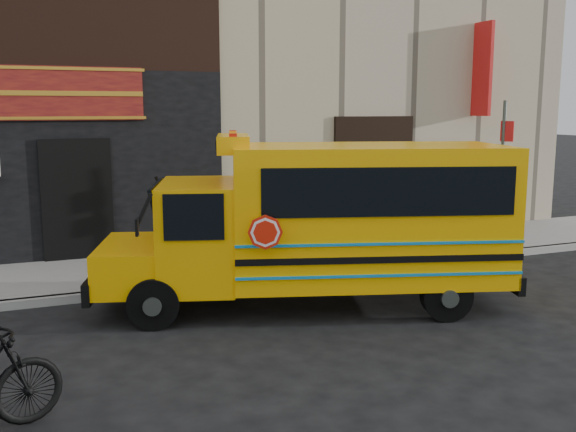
# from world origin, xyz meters

# --- Properties ---
(ground) EXTENTS (120.00, 120.00, 0.00)m
(ground) POSITION_xyz_m (0.00, 0.00, 0.00)
(ground) COLOR black
(ground) RESTS_ON ground
(curb) EXTENTS (40.00, 0.20, 0.15)m
(curb) POSITION_xyz_m (0.00, 2.60, 0.07)
(curb) COLOR gray
(curb) RESTS_ON ground
(sidewalk) EXTENTS (40.00, 3.00, 0.15)m
(sidewalk) POSITION_xyz_m (0.00, 4.10, 0.07)
(sidewalk) COLOR slate
(sidewalk) RESTS_ON ground
(building) EXTENTS (20.00, 10.70, 12.00)m
(building) POSITION_xyz_m (-0.04, 10.45, 6.13)
(building) COLOR tan
(building) RESTS_ON sidewalk
(school_bus) EXTENTS (7.22, 4.03, 2.92)m
(school_bus) POSITION_xyz_m (0.52, 0.79, 1.51)
(school_bus) COLOR black
(school_bus) RESTS_ON ground
(sign_pole) EXTENTS (0.13, 0.29, 3.52)m
(sign_pole) POSITION_xyz_m (5.50, 2.43, 1.92)
(sign_pole) COLOR #424A44
(sign_pole) RESTS_ON ground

